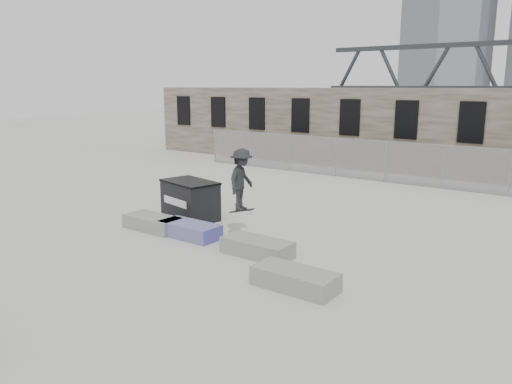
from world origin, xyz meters
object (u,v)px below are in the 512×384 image
planter_offset (295,278)px  dumpster (190,200)px  planter_center_right (257,247)px  planter_far_left (153,222)px  skateboarder (242,180)px  planter_center_left (189,229)px

planter_offset → dumpster: 7.04m
planter_center_right → dumpster: size_ratio=0.87×
planter_far_left → dumpster: size_ratio=0.87×
planter_far_left → dumpster: bearing=88.7°
planter_far_left → planter_center_right: (4.27, -0.01, 0.00)m
planter_center_right → skateboarder: 2.22m
planter_far_left → planter_center_right: bearing=-0.1°
planter_center_right → dumpster: 4.59m
planter_far_left → planter_offset: size_ratio=1.00×
planter_center_left → skateboarder: bearing=27.2°
skateboarder → dumpster: bearing=62.2°
planter_center_left → planter_offset: bearing=-17.1°
dumpster → skateboarder: bearing=-3.3°
dumpster → skateboarder: (2.99, -0.87, 1.19)m
planter_offset → planter_center_left: bearing=162.9°
dumpster → planter_offset: bearing=-13.3°
skateboarder → planter_offset: bearing=-135.6°
planter_far_left → planter_offset: bearing=-12.1°
planter_far_left → planter_center_right: 4.27m
planter_center_right → skateboarder: size_ratio=1.00×
planter_center_left → dumpster: size_ratio=0.87×
dumpster → planter_center_left: bearing=-34.2°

